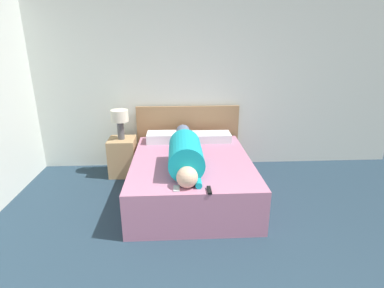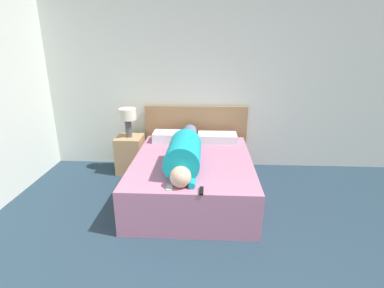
{
  "view_description": "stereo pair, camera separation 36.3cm",
  "coord_description": "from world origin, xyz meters",
  "px_view_note": "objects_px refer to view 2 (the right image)",
  "views": [
    {
      "loc": [
        -0.42,
        -1.14,
        1.96
      ],
      "look_at": [
        -0.24,
        2.3,
        0.78
      ],
      "focal_mm": 28.0,
      "sensor_mm": 36.0,
      "label": 1
    },
    {
      "loc": [
        -0.06,
        -1.14,
        1.96
      ],
      "look_at": [
        -0.24,
        2.3,
        0.78
      ],
      "focal_mm": 28.0,
      "sensor_mm": 36.0,
      "label": 2
    }
  ],
  "objects_px": {
    "bed": "(193,177)",
    "cell_phone": "(170,188)",
    "tv_remote": "(201,191)",
    "pillow_second": "(217,138)",
    "pillow_near_headboard": "(174,137)",
    "table_lamp": "(128,117)",
    "person_lying": "(185,152)",
    "nightstand": "(130,154)"
  },
  "relations": [
    {
      "from": "person_lying",
      "to": "tv_remote",
      "type": "relative_size",
      "value": 12.03
    },
    {
      "from": "bed",
      "to": "pillow_near_headboard",
      "type": "bearing_deg",
      "value": 114.36
    },
    {
      "from": "bed",
      "to": "tv_remote",
      "type": "relative_size",
      "value": 12.74
    },
    {
      "from": "bed",
      "to": "nightstand",
      "type": "relative_size",
      "value": 3.35
    },
    {
      "from": "bed",
      "to": "table_lamp",
      "type": "bearing_deg",
      "value": 143.7
    },
    {
      "from": "table_lamp",
      "to": "bed",
      "type": "bearing_deg",
      "value": -36.3
    },
    {
      "from": "pillow_second",
      "to": "nightstand",
      "type": "bearing_deg",
      "value": 178.61
    },
    {
      "from": "nightstand",
      "to": "bed",
      "type": "bearing_deg",
      "value": -36.3
    },
    {
      "from": "person_lying",
      "to": "tv_remote",
      "type": "height_order",
      "value": "person_lying"
    },
    {
      "from": "pillow_near_headboard",
      "to": "cell_phone",
      "type": "relative_size",
      "value": 4.67
    },
    {
      "from": "table_lamp",
      "to": "tv_remote",
      "type": "bearing_deg",
      "value": -54.97
    },
    {
      "from": "pillow_second",
      "to": "cell_phone",
      "type": "bearing_deg",
      "value": -109.09
    },
    {
      "from": "table_lamp",
      "to": "pillow_second",
      "type": "xyz_separation_m",
      "value": [
        1.35,
        -0.03,
        -0.3
      ]
    },
    {
      "from": "person_lying",
      "to": "pillow_second",
      "type": "xyz_separation_m",
      "value": [
        0.42,
        0.9,
        -0.11
      ]
    },
    {
      "from": "person_lying",
      "to": "pillow_second",
      "type": "bearing_deg",
      "value": 64.95
    },
    {
      "from": "nightstand",
      "to": "pillow_second",
      "type": "height_order",
      "value": "pillow_second"
    },
    {
      "from": "pillow_near_headboard",
      "to": "tv_remote",
      "type": "distance_m",
      "value": 1.67
    },
    {
      "from": "bed",
      "to": "cell_phone",
      "type": "distance_m",
      "value": 0.89
    },
    {
      "from": "pillow_second",
      "to": "bed",
      "type": "bearing_deg",
      "value": -115.34
    },
    {
      "from": "person_lying",
      "to": "tv_remote",
      "type": "bearing_deg",
      "value": -72.76
    },
    {
      "from": "table_lamp",
      "to": "person_lying",
      "type": "xyz_separation_m",
      "value": [
        0.93,
        -0.93,
        -0.19
      ]
    },
    {
      "from": "pillow_second",
      "to": "tv_remote",
      "type": "bearing_deg",
      "value": -97.25
    },
    {
      "from": "pillow_near_headboard",
      "to": "tv_remote",
      "type": "height_order",
      "value": "pillow_near_headboard"
    },
    {
      "from": "bed",
      "to": "pillow_second",
      "type": "bearing_deg",
      "value": 64.66
    },
    {
      "from": "nightstand",
      "to": "pillow_second",
      "type": "distance_m",
      "value": 1.38
    },
    {
      "from": "nightstand",
      "to": "table_lamp",
      "type": "distance_m",
      "value": 0.6
    },
    {
      "from": "cell_phone",
      "to": "pillow_second",
      "type": "bearing_deg",
      "value": 70.91
    },
    {
      "from": "pillow_near_headboard",
      "to": "tv_remote",
      "type": "bearing_deg",
      "value": -74.13
    },
    {
      "from": "table_lamp",
      "to": "person_lying",
      "type": "height_order",
      "value": "table_lamp"
    },
    {
      "from": "bed",
      "to": "pillow_near_headboard",
      "type": "relative_size",
      "value": 3.15
    },
    {
      "from": "bed",
      "to": "person_lying",
      "type": "height_order",
      "value": "person_lying"
    },
    {
      "from": "table_lamp",
      "to": "pillow_near_headboard",
      "type": "bearing_deg",
      "value": -2.72
    },
    {
      "from": "nightstand",
      "to": "table_lamp",
      "type": "relative_size",
      "value": 1.3
    },
    {
      "from": "table_lamp",
      "to": "person_lying",
      "type": "distance_m",
      "value": 1.33
    },
    {
      "from": "bed",
      "to": "table_lamp",
      "type": "xyz_separation_m",
      "value": [
        -1.01,
        0.74,
        0.62
      ]
    },
    {
      "from": "pillow_second",
      "to": "tv_remote",
      "type": "xyz_separation_m",
      "value": [
        -0.2,
        -1.6,
        -0.05
      ]
    },
    {
      "from": "pillow_second",
      "to": "tv_remote",
      "type": "height_order",
      "value": "pillow_second"
    },
    {
      "from": "nightstand",
      "to": "cell_phone",
      "type": "distance_m",
      "value": 1.79
    },
    {
      "from": "table_lamp",
      "to": "tv_remote",
      "type": "distance_m",
      "value": 2.03
    },
    {
      "from": "nightstand",
      "to": "person_lying",
      "type": "distance_m",
      "value": 1.38
    },
    {
      "from": "cell_phone",
      "to": "bed",
      "type": "bearing_deg",
      "value": 76.68
    },
    {
      "from": "pillow_second",
      "to": "table_lamp",
      "type": "bearing_deg",
      "value": 178.61
    }
  ]
}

